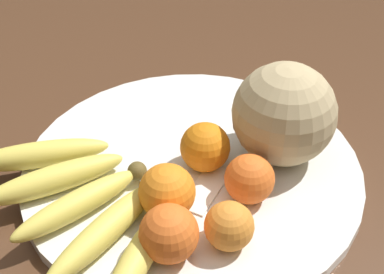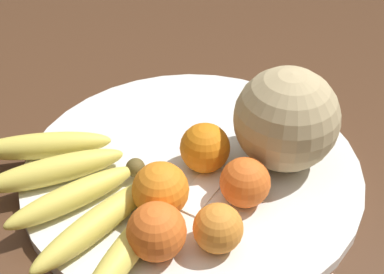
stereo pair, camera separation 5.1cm
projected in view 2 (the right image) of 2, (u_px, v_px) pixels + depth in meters
The scene contains 10 objects.
kitchen_table at pixel (205, 252), 0.77m from camera, with size 1.46×0.99×0.75m.
fruit_bowl at pixel (192, 169), 0.76m from camera, with size 0.47×0.47×0.02m.
melon at pixel (286, 119), 0.72m from camera, with size 0.14×0.14×0.14m.
banana_bunch at pixel (74, 191), 0.68m from camera, with size 0.31×0.28×0.04m.
orange_front_left at pixel (218, 228), 0.62m from camera, with size 0.06×0.06×0.06m.
orange_front_right at pixel (161, 190), 0.66m from camera, with size 0.07×0.07×0.07m.
orange_mid_center at pixel (206, 148), 0.73m from camera, with size 0.07×0.07×0.07m.
orange_back_left at pixel (245, 182), 0.68m from camera, with size 0.07×0.07×0.07m.
orange_back_right at pixel (157, 232), 0.61m from camera, with size 0.07×0.07×0.07m.
produce_tag at pixel (202, 190), 0.71m from camera, with size 0.10×0.08×0.00m.
Camera 2 is at (0.50, -0.03, 1.27)m, focal length 50.00 mm.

